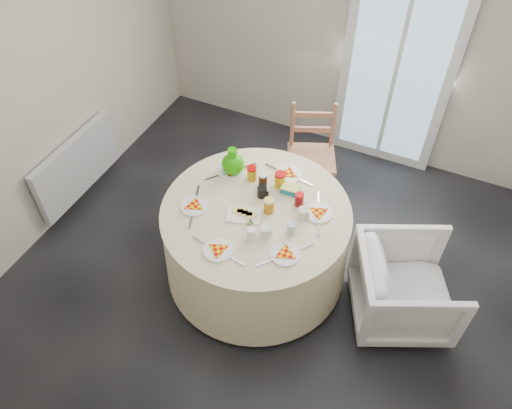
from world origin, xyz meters
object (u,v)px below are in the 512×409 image
at_px(radiator, 77,166).
at_px(table, 256,242).
at_px(wooden_chair, 311,157).
at_px(armchair, 407,283).
at_px(green_pitcher, 233,160).

distance_m(radiator, table, 1.82).
relative_size(wooden_chair, armchair, 1.29).
bearing_deg(armchair, radiator, 65.75).
height_order(table, wooden_chair, wooden_chair).
bearing_deg(green_pitcher, table, -38.83).
height_order(radiator, wooden_chair, wooden_chair).
distance_m(table, armchair, 1.16).
bearing_deg(wooden_chair, table, -116.70).
xyz_separation_m(armchair, green_pitcher, (-1.49, 0.18, 0.48)).
relative_size(radiator, green_pitcher, 4.42).
height_order(wooden_chair, armchair, wooden_chair).
xyz_separation_m(wooden_chair, armchair, (1.09, -0.91, -0.08)).
bearing_deg(armchair, green_pitcher, 58.76).
xyz_separation_m(table, green_pitcher, (-0.33, 0.29, 0.49)).
distance_m(armchair, green_pitcher, 1.57).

